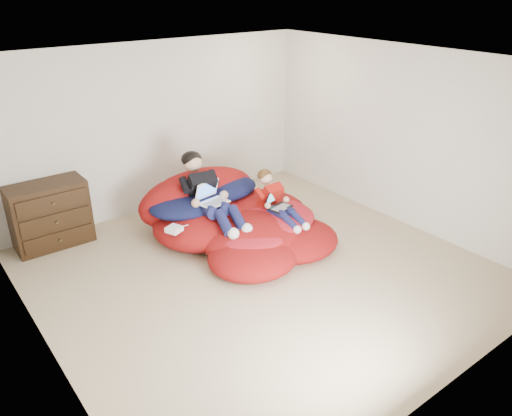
# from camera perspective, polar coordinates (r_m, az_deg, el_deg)

# --- Properties ---
(room_shell) EXTENTS (5.10, 5.10, 2.77)m
(room_shell) POSITION_cam_1_polar(r_m,az_deg,el_deg) (6.08, 0.53, -5.46)
(room_shell) COLOR tan
(room_shell) RESTS_ON ground
(dresser) EXTENTS (0.98, 0.55, 0.88)m
(dresser) POSITION_cam_1_polar(r_m,az_deg,el_deg) (7.13, -22.47, -0.71)
(dresser) COLOR black
(dresser) RESTS_ON ground
(beanbag_pile) EXTENTS (2.25, 2.40, 0.90)m
(beanbag_pile) POSITION_cam_1_polar(r_m,az_deg,el_deg) (6.87, -2.33, -1.30)
(beanbag_pile) COLOR #9C1111
(beanbag_pile) RESTS_ON ground
(cream_pillow) EXTENTS (0.41, 0.26, 0.26)m
(cream_pillow) POSITION_cam_1_polar(r_m,az_deg,el_deg) (7.06, -9.70, 2.28)
(cream_pillow) COLOR beige
(cream_pillow) RESTS_ON beanbag_pile
(older_boy) EXTENTS (0.45, 1.32, 0.82)m
(older_boy) POSITION_cam_1_polar(r_m,az_deg,el_deg) (6.68, -5.68, 2.08)
(older_boy) COLOR black
(older_boy) RESTS_ON beanbag_pile
(younger_boy) EXTENTS (0.27, 0.92, 0.62)m
(younger_boy) POSITION_cam_1_polar(r_m,az_deg,el_deg) (6.68, 2.22, 1.16)
(younger_boy) COLOR #B4180F
(younger_boy) RESTS_ON beanbag_pile
(laptop_white) EXTENTS (0.40, 0.39, 0.26)m
(laptop_white) POSITION_cam_1_polar(r_m,az_deg,el_deg) (6.62, -5.17, 1.29)
(laptop_white) COLOR white
(laptop_white) RESTS_ON older_boy
(laptop_black) EXTENTS (0.35, 0.37, 0.22)m
(laptop_black) POSITION_cam_1_polar(r_m,az_deg,el_deg) (6.67, 2.46, 0.63)
(laptop_black) COLOR black
(laptop_black) RESTS_ON younger_boy
(power_adapter) EXTENTS (0.22, 0.22, 0.06)m
(power_adapter) POSITION_cam_1_polar(r_m,az_deg,el_deg) (6.34, -9.34, -2.41)
(power_adapter) COLOR white
(power_adapter) RESTS_ON beanbag_pile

